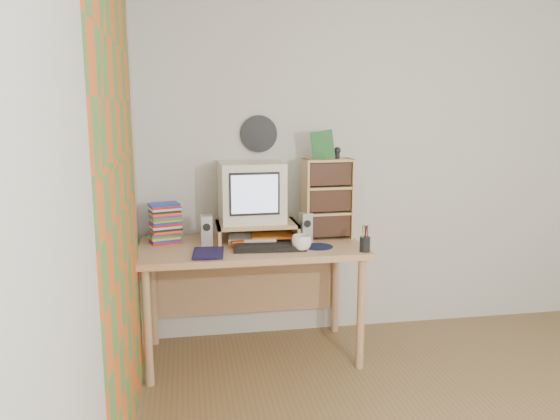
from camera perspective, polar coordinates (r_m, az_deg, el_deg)
name	(u,v)px	position (r m, az deg, el deg)	size (l,w,h in m)	color
back_wall	(388,158)	(3.99, 11.18, 5.34)	(3.50, 3.50, 0.00)	silver
left_wall	(92,210)	(2.02, -19.03, -0.03)	(3.50, 3.50, 0.00)	silver
curtain	(121,213)	(2.50, -16.28, -0.25)	(2.20, 2.20, 0.00)	#DC581F
wall_disc	(259,134)	(3.72, -2.23, 7.96)	(0.25, 0.25, 0.02)	black
desk	(250,262)	(3.56, -3.13, -5.48)	(1.40, 0.70, 0.75)	tan
monitor_riser	(257,226)	(3.55, -2.43, -1.73)	(0.52, 0.30, 0.12)	tan
crt_monitor	(252,192)	(3.55, -2.98, 1.88)	(0.41, 0.41, 0.39)	silver
speaker_left	(207,230)	(3.46, -7.68, -2.11)	(0.07, 0.07, 0.19)	#B7B7BC
speaker_right	(306,227)	(3.55, 2.73, -1.75)	(0.07, 0.07, 0.19)	#B7B7BC
keyboard	(270,248)	(3.33, -1.10, -3.94)	(0.44, 0.15, 0.03)	black
dvd_stack	(165,223)	(3.56, -11.94, -1.34)	(0.18, 0.13, 0.26)	brown
cd_rack	(327,199)	(3.61, 4.98, 1.19)	(0.32, 0.17, 0.53)	tan
mug	(302,243)	(3.31, 2.27, -3.46)	(0.12, 0.12, 0.09)	white
diary	(193,252)	(3.25, -9.10, -4.31)	(0.22, 0.16, 0.04)	#140F39
mousepad	(318,247)	(3.41, 4.02, -3.83)	(0.18, 0.18, 0.00)	#0F1433
pen_cup	(365,241)	(3.32, 8.87, -3.26)	(0.06, 0.06, 0.13)	black
papers	(260,237)	(3.58, -2.15, -2.81)	(0.30, 0.22, 0.04)	silver
red_box	(238,244)	(3.40, -4.44, -3.58)	(0.08, 0.05, 0.04)	#CC4015
game_box	(323,145)	(3.56, 4.47, 6.80)	(0.14, 0.03, 0.18)	#19571F
webcam	(337,153)	(3.59, 6.01, 5.97)	(0.05, 0.05, 0.08)	black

